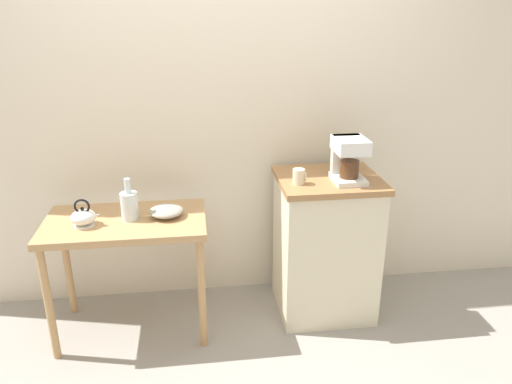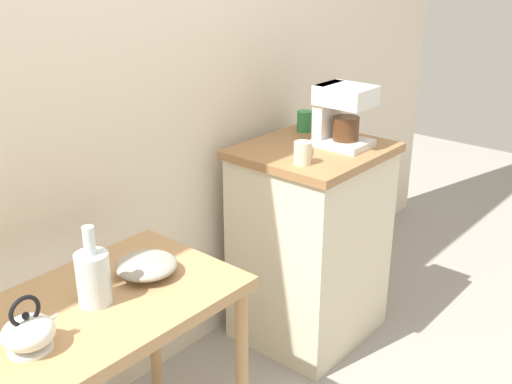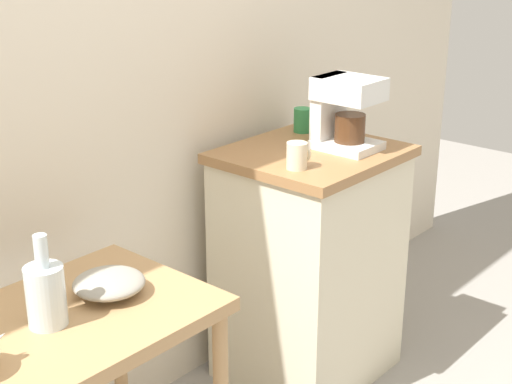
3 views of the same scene
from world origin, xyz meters
TOP-DOWN VIEW (x-y plane):
  - back_wall at (0.10, 0.41)m, footprint 4.40×0.10m
  - wooden_table at (-0.56, -0.04)m, footprint 0.92×0.54m
  - kitchen_counter at (0.65, 0.02)m, footprint 0.61×0.55m
  - bowl_stoneware at (-0.33, -0.03)m, footprint 0.20×0.20m
  - glass_carafe_vase at (-0.53, -0.03)m, footprint 0.10×0.10m
  - coffee_maker at (0.74, -0.04)m, footprint 0.18×0.22m
  - mug_tall_green at (0.82, 0.20)m, footprint 0.08×0.07m
  - mug_small_cream at (0.44, -0.07)m, footprint 0.08×0.07m

SIDE VIEW (x-z plane):
  - kitchen_counter at x=0.65m, z-range 0.00..0.92m
  - wooden_table at x=-0.56m, z-range 0.27..1.00m
  - bowl_stoneware at x=-0.33m, z-range 0.74..0.80m
  - glass_carafe_vase at x=-0.53m, z-range 0.70..0.95m
  - mug_small_cream at x=0.44m, z-range 0.92..1.01m
  - mug_tall_green at x=0.82m, z-range 0.92..1.01m
  - coffee_maker at x=0.74m, z-range 0.93..1.19m
  - back_wall at x=0.10m, z-range 0.00..2.80m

